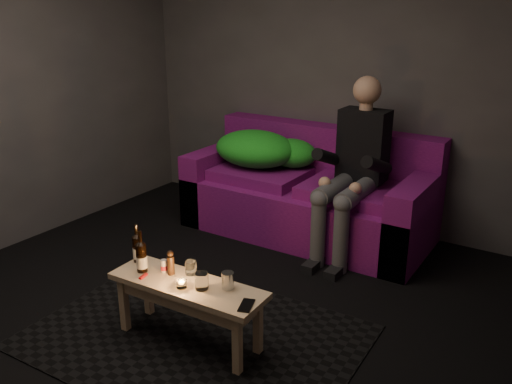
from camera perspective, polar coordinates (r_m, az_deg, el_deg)
floor at (r=3.75m, az=-8.34°, el=-13.17°), size 4.50×4.50×0.00m
room at (r=3.56m, az=-4.58°, el=13.44°), size 4.50×4.50×4.50m
rug at (r=3.57m, az=-6.44°, el=-14.87°), size 2.05×1.52×0.01m
sofa at (r=4.96m, az=5.69°, el=-0.45°), size 2.18×0.98×0.94m
green_blanket at (r=5.08m, az=0.66°, el=4.46°), size 0.96×0.65×0.33m
person at (r=4.49m, az=10.29°, el=2.79°), size 0.39×0.90×1.45m
coffee_table at (r=3.36m, az=-7.20°, el=-10.55°), size 1.01×0.35×0.41m
beer_bottle_a at (r=3.60m, az=-12.36°, el=-5.79°), size 0.06×0.06×0.25m
beer_bottle_b at (r=3.46m, az=-11.97°, el=-6.68°), size 0.07×0.07×0.27m
salt_shaker at (r=3.45m, az=-9.66°, el=-7.68°), size 0.05×0.05×0.08m
pepper_mill at (r=3.41m, az=-8.96°, el=-7.64°), size 0.05×0.05×0.12m
tumbler_back at (r=3.41m, az=-6.86°, el=-7.90°), size 0.08×0.08×0.09m
tealight at (r=3.27m, az=-7.84°, el=-9.53°), size 0.06×0.06×0.05m
tumbler_front at (r=3.23m, az=-5.74°, el=-9.31°), size 0.08×0.08×0.10m
steel_cup at (r=3.22m, az=-2.99°, el=-9.28°), size 0.08×0.08×0.10m
smartphone at (r=3.07m, az=-1.01°, el=-11.85°), size 0.11×0.16×0.01m
red_lighter at (r=3.43m, az=-11.78°, el=-8.68°), size 0.03×0.07×0.01m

